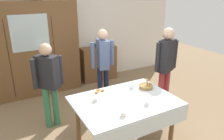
% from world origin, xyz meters
% --- Properties ---
extents(ground_plane, '(12.00, 12.00, 0.00)m').
position_xyz_m(ground_plane, '(0.00, 0.00, 0.00)').
color(ground_plane, '#846B4C').
rests_on(ground_plane, ground).
extents(back_wall, '(6.40, 0.10, 2.70)m').
position_xyz_m(back_wall, '(0.00, 2.65, 1.35)').
color(back_wall, silver).
rests_on(back_wall, ground).
extents(dining_table, '(1.51, 1.10, 0.78)m').
position_xyz_m(dining_table, '(0.00, -0.23, 0.67)').
color(dining_table, brown).
rests_on(dining_table, ground).
extents(wall_cabinet, '(2.13, 0.46, 2.12)m').
position_xyz_m(wall_cabinet, '(-0.90, 2.35, 1.06)').
color(wall_cabinet, brown).
rests_on(wall_cabinet, ground).
extents(bookshelf_low, '(0.95, 0.35, 0.91)m').
position_xyz_m(bookshelf_low, '(0.79, 2.41, 0.46)').
color(bookshelf_low, brown).
rests_on(bookshelf_low, ground).
extents(book_stack, '(0.18, 0.24, 0.08)m').
position_xyz_m(book_stack, '(0.79, 2.41, 0.95)').
color(book_stack, '#3D754C').
rests_on(book_stack, bookshelf_low).
extents(tea_cup_back_edge, '(0.13, 0.13, 0.06)m').
position_xyz_m(tea_cup_back_edge, '(0.33, 0.09, 0.81)').
color(tea_cup_back_edge, white).
rests_on(tea_cup_back_edge, dining_table).
extents(tea_cup_far_right, '(0.13, 0.13, 0.06)m').
position_xyz_m(tea_cup_far_right, '(-0.40, -0.02, 0.81)').
color(tea_cup_far_right, white).
rests_on(tea_cup_far_right, dining_table).
extents(tea_cup_mid_right, '(0.13, 0.13, 0.06)m').
position_xyz_m(tea_cup_mid_right, '(-0.24, -0.56, 0.81)').
color(tea_cup_mid_right, white).
rests_on(tea_cup_mid_right, dining_table).
extents(tea_cup_mid_left, '(0.13, 0.13, 0.06)m').
position_xyz_m(tea_cup_mid_left, '(0.21, -0.48, 0.81)').
color(tea_cup_mid_left, white).
rests_on(tea_cup_mid_left, dining_table).
extents(bread_basket, '(0.24, 0.24, 0.16)m').
position_xyz_m(bread_basket, '(0.53, -0.02, 0.81)').
color(bread_basket, '#9E7542').
rests_on(bread_basket, dining_table).
extents(pastry_plate, '(0.28, 0.28, 0.05)m').
position_xyz_m(pastry_plate, '(-0.23, 0.19, 0.79)').
color(pastry_plate, white).
rests_on(pastry_plate, dining_table).
extents(spoon_mid_right, '(0.12, 0.02, 0.01)m').
position_xyz_m(spoon_mid_right, '(-0.00, -0.58, 0.78)').
color(spoon_mid_right, silver).
rests_on(spoon_mid_right, dining_table).
extents(spoon_back_edge, '(0.12, 0.02, 0.01)m').
position_xyz_m(spoon_back_edge, '(0.58, -0.26, 0.78)').
color(spoon_back_edge, silver).
rests_on(spoon_back_edge, dining_table).
extents(spoon_mid_left, '(0.12, 0.02, 0.01)m').
position_xyz_m(spoon_mid_left, '(-0.02, -0.39, 0.78)').
color(spoon_mid_left, silver).
rests_on(spoon_mid_left, dining_table).
extents(person_behind_table_right, '(0.52, 0.40, 1.60)m').
position_xyz_m(person_behind_table_right, '(0.33, 1.21, 0.97)').
color(person_behind_table_right, '#191E38').
rests_on(person_behind_table_right, ground).
extents(person_beside_shelf, '(0.52, 0.33, 1.68)m').
position_xyz_m(person_beside_shelf, '(1.28, 0.35, 1.03)').
color(person_beside_shelf, '#933338').
rests_on(person_beside_shelf, ground).
extents(person_by_cabinet, '(0.52, 0.40, 1.53)m').
position_xyz_m(person_by_cabinet, '(-0.88, 0.83, 0.93)').
color(person_by_cabinet, '#33704C').
rests_on(person_by_cabinet, ground).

